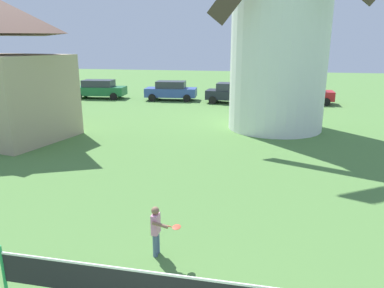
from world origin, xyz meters
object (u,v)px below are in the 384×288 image
(player_far, at_px, (157,228))
(parked_car_blue, at_px, (171,90))
(parked_car_red, at_px, (307,93))
(stray_ball, at_px, (16,266))
(parked_car_green, at_px, (99,89))
(windmill, at_px, (282,0))
(parked_car_black, at_px, (231,93))

(player_far, relative_size, parked_car_blue, 0.27)
(player_far, bearing_deg, parked_car_blue, 104.31)
(parked_car_blue, distance_m, parked_car_red, 10.85)
(stray_ball, relative_size, parked_car_green, 0.04)
(windmill, bearing_deg, parked_car_blue, 133.22)
(parked_car_blue, bearing_deg, parked_car_green, -177.52)
(parked_car_blue, bearing_deg, windmill, -46.78)
(player_far, xyz_separation_m, parked_car_blue, (-5.60, 21.95, 0.16))
(player_far, relative_size, parked_car_red, 0.29)
(parked_car_green, height_order, parked_car_blue, same)
(player_far, height_order, stray_ball, player_far)
(parked_car_green, distance_m, parked_car_black, 11.29)
(parked_car_blue, distance_m, parked_car_black, 5.03)
(windmill, relative_size, parked_car_black, 3.41)
(player_far, distance_m, parked_car_black, 21.47)
(parked_car_green, bearing_deg, parked_car_red, 2.52)
(windmill, distance_m, parked_car_red, 11.23)
(parked_car_green, bearing_deg, player_far, -61.27)
(parked_car_blue, height_order, parked_car_red, same)
(stray_ball, bearing_deg, parked_car_black, 84.75)
(parked_car_green, relative_size, parked_car_red, 1.20)
(parked_car_green, distance_m, parked_car_blue, 6.29)
(player_far, bearing_deg, parked_car_black, 91.58)
(windmill, xyz_separation_m, parked_car_green, (-14.52, 8.49, -5.82))
(windmill, bearing_deg, parked_car_red, 74.28)
(parked_car_green, bearing_deg, windmill, -30.32)
(stray_ball, distance_m, parked_car_green, 24.61)
(parked_car_black, bearing_deg, parked_car_green, 178.91)
(player_far, distance_m, parked_car_green, 24.72)
(player_far, height_order, parked_car_black, parked_car_black)
(stray_ball, distance_m, parked_car_black, 22.70)
(parked_car_red, bearing_deg, parked_car_green, -177.48)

